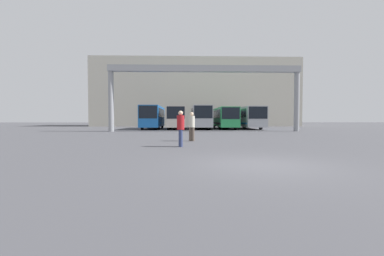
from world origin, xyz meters
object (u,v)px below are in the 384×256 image
bus_slot_0 (153,116)px  pedestrian_near_center (181,128)px  bus_slot_3 (224,117)px  bus_slot_2 (200,116)px  bus_slot_4 (247,117)px  bus_slot_1 (177,117)px  pedestrian_mid_right (192,126)px

bus_slot_0 → pedestrian_near_center: bus_slot_0 is taller
bus_slot_3 → pedestrian_near_center: bearing=-103.9°
bus_slot_0 → bus_slot_2: size_ratio=0.92×
bus_slot_0 → bus_slot_4: bus_slot_0 is taller
bus_slot_1 → bus_slot_3: bus_slot_1 is taller
bus_slot_4 → bus_slot_0: bearing=-176.9°
bus_slot_3 → bus_slot_4: (3.40, 0.43, 0.06)m
bus_slot_0 → bus_slot_3: bearing=1.7°
bus_slot_3 → pedestrian_near_center: size_ratio=6.00×
bus_slot_3 → bus_slot_4: 3.43m
pedestrian_mid_right → bus_slot_0: bearing=-48.9°
bus_slot_0 → pedestrian_mid_right: size_ratio=5.61×
bus_slot_0 → bus_slot_3: 10.20m
bus_slot_4 → pedestrian_near_center: (-9.33, -24.41, -0.80)m
pedestrian_mid_right → bus_slot_4: bearing=-84.9°
bus_slot_1 → bus_slot_4: 10.22m
bus_slot_0 → bus_slot_2: bearing=4.0°
bus_slot_2 → pedestrian_mid_right: (-1.88, -20.82, -0.85)m
bus_slot_1 → bus_slot_4: bus_slot_1 is taller
bus_slot_0 → bus_slot_1: bearing=-0.5°
bus_slot_4 → pedestrian_mid_right: (-8.67, -21.07, -0.79)m
bus_slot_1 → pedestrian_mid_right: bearing=-85.7°
bus_slot_1 → pedestrian_near_center: 23.68m
bus_slot_2 → bus_slot_3: (3.40, -0.17, -0.12)m
bus_slot_0 → bus_slot_4: (13.59, 0.73, -0.05)m
bus_slot_2 → bus_slot_0: bearing=-176.0°
bus_slot_1 → bus_slot_2: 3.43m
bus_slot_2 → bus_slot_3: bearing=-2.9°
bus_slot_0 → pedestrian_near_center: bearing=-79.8°
bus_slot_0 → bus_slot_2: (6.80, 0.47, 0.01)m
bus_slot_2 → pedestrian_mid_right: size_ratio=6.12×
bus_slot_0 → bus_slot_1: size_ratio=1.01×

